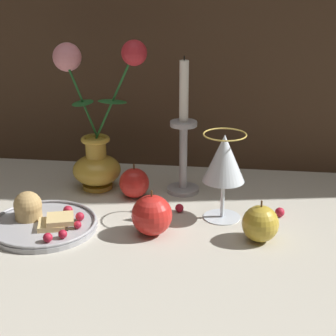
# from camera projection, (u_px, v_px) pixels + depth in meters

# --- Properties ---
(ground_plane) EXTENTS (2.40, 2.40, 0.00)m
(ground_plane) POSITION_uv_depth(u_px,v_px,m) (159.00, 214.00, 1.17)
(ground_plane) COLOR #B7B2A3
(ground_plane) RESTS_ON ground
(vase) EXTENTS (0.21, 0.11, 0.34)m
(vase) POSITION_uv_depth(u_px,v_px,m) (96.00, 136.00, 1.27)
(vase) COLOR gold
(vase) RESTS_ON ground_plane
(plate_with_pastries) EXTENTS (0.21, 0.21, 0.07)m
(plate_with_pastries) POSITION_uv_depth(u_px,v_px,m) (41.00, 220.00, 1.11)
(plate_with_pastries) COLOR #A3A3A8
(plate_with_pastries) RESTS_ON ground_plane
(wine_glass) EXTENTS (0.09, 0.09, 0.18)m
(wine_glass) POSITION_uv_depth(u_px,v_px,m) (224.00, 161.00, 1.12)
(wine_glass) COLOR silver
(wine_glass) RESTS_ON ground_plane
(candlestick) EXTENTS (0.07, 0.07, 0.31)m
(candlestick) POSITION_uv_depth(u_px,v_px,m) (183.00, 142.00, 1.24)
(candlestick) COLOR #A3A3A8
(candlestick) RESTS_ON ground_plane
(apple_beside_vase) EXTENTS (0.08, 0.08, 0.09)m
(apple_beside_vase) POSITION_uv_depth(u_px,v_px,m) (153.00, 215.00, 1.08)
(apple_beside_vase) COLOR red
(apple_beside_vase) RESTS_ON ground_plane
(apple_near_glass) EXTENTS (0.07, 0.07, 0.08)m
(apple_near_glass) POSITION_uv_depth(u_px,v_px,m) (260.00, 224.00, 1.05)
(apple_near_glass) COLOR #B2932D
(apple_near_glass) RESTS_ON ground_plane
(apple_at_table_edge) EXTENTS (0.07, 0.07, 0.08)m
(apple_at_table_edge) POSITION_uv_depth(u_px,v_px,m) (134.00, 183.00, 1.25)
(apple_at_table_edge) COLOR red
(apple_at_table_edge) RESTS_ON ground_plane
(berry_near_plate) EXTENTS (0.02, 0.02, 0.02)m
(berry_near_plate) POSITION_uv_depth(u_px,v_px,m) (179.00, 208.00, 1.18)
(berry_near_plate) COLOR #AD192D
(berry_near_plate) RESTS_ON ground_plane
(berry_front_center) EXTENTS (0.02, 0.02, 0.02)m
(berry_front_center) POSITION_uv_depth(u_px,v_px,m) (140.00, 208.00, 1.18)
(berry_front_center) COLOR #AD192D
(berry_front_center) RESTS_ON ground_plane
(berry_by_glass_stem) EXTENTS (0.02, 0.02, 0.02)m
(berry_by_glass_stem) POSITION_uv_depth(u_px,v_px,m) (280.00, 212.00, 1.16)
(berry_by_glass_stem) COLOR #AD192D
(berry_by_glass_stem) RESTS_ON ground_plane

